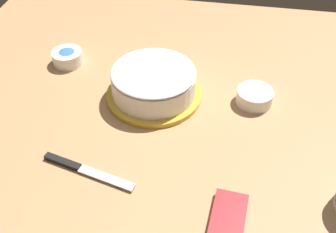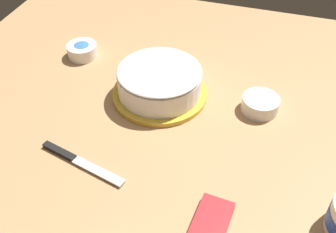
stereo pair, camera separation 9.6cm
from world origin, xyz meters
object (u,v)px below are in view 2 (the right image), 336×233
sprinkle_bowl_orange (260,104)px  frosted_cake (159,82)px  spreading_knife (75,159)px  sprinkle_bowl_blue (82,50)px  candy_box_lower (208,231)px

sprinkle_bowl_orange → frosted_cake: bearing=-85.2°
spreading_knife → sprinkle_bowl_blue: 0.44m
sprinkle_bowl_orange → candy_box_lower: 0.41m
frosted_cake → spreading_knife: 0.32m
spreading_knife → candy_box_lower: (0.09, 0.34, 0.00)m
frosted_cake → sprinkle_bowl_orange: bearing=94.8°
candy_box_lower → sprinkle_bowl_orange: bearing=178.4°
frosted_cake → spreading_knife: size_ratio=1.13×
spreading_knife → sprinkle_bowl_orange: sprinkle_bowl_orange is taller
sprinkle_bowl_orange → sprinkle_bowl_blue: (-0.09, -0.57, 0.00)m
sprinkle_bowl_blue → spreading_knife: bearing=24.0°
candy_box_lower → sprinkle_bowl_blue: bearing=-128.7°
sprinkle_bowl_blue → candy_box_lower: (0.50, 0.52, -0.01)m
sprinkle_bowl_orange → candy_box_lower: (0.41, -0.05, -0.01)m
spreading_knife → sprinkle_bowl_orange: bearing=128.9°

